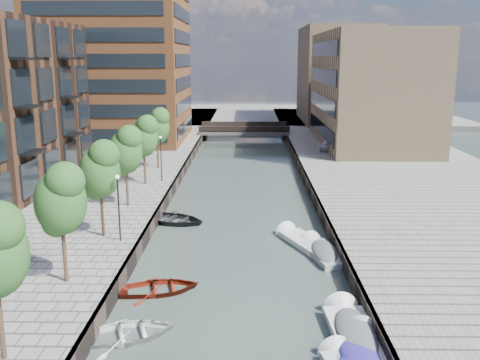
{
  "coord_description": "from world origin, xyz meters",
  "views": [
    {
      "loc": [
        0.55,
        -6.75,
        11.92
      ],
      "look_at": [
        0.0,
        29.78,
        3.5
      ],
      "focal_mm": 40.0,
      "sensor_mm": 36.0,
      "label": 1
    }
  ],
  "objects_px": {
    "tree_3": "(100,168)",
    "motorboat_3": "(360,356)",
    "tree_6": "(157,125)",
    "motorboat_1": "(352,332)",
    "sloop_4": "(173,223)",
    "motorboat_2": "(299,240)",
    "car": "(328,145)",
    "sloop_2": "(160,292)",
    "sloop_3": "(128,338)",
    "tree_4": "(125,149)",
    "tree_5": "(143,135)",
    "motorboat_4": "(321,252)",
    "bridge": "(244,130)",
    "tree_2": "(60,198)"
  },
  "relations": [
    {
      "from": "tree_3",
      "to": "motorboat_3",
      "type": "height_order",
      "value": "tree_3"
    },
    {
      "from": "tree_6",
      "to": "motorboat_1",
      "type": "bearing_deg",
      "value": -66.54
    },
    {
      "from": "sloop_4",
      "to": "motorboat_2",
      "type": "height_order",
      "value": "motorboat_2"
    },
    {
      "from": "motorboat_2",
      "to": "car",
      "type": "xyz_separation_m",
      "value": [
        6.15,
        29.92,
        1.56
      ]
    },
    {
      "from": "motorboat_1",
      "to": "motorboat_3",
      "type": "distance_m",
      "value": 1.91
    },
    {
      "from": "sloop_2",
      "to": "motorboat_1",
      "type": "distance_m",
      "value": 10.2
    },
    {
      "from": "tree_3",
      "to": "sloop_3",
      "type": "height_order",
      "value": "tree_3"
    },
    {
      "from": "tree_4",
      "to": "tree_6",
      "type": "xyz_separation_m",
      "value": [
        0.0,
        14.0,
        0.0
      ]
    },
    {
      "from": "tree_6",
      "to": "sloop_3",
      "type": "height_order",
      "value": "tree_6"
    },
    {
      "from": "tree_3",
      "to": "motorboat_2",
      "type": "xyz_separation_m",
      "value": [
        12.47,
        1.82,
        -5.22
      ]
    },
    {
      "from": "sloop_3",
      "to": "motorboat_3",
      "type": "distance_m",
      "value": 9.9
    },
    {
      "from": "tree_5",
      "to": "motorboat_4",
      "type": "xyz_separation_m",
      "value": [
        13.62,
        -14.55,
        -5.11
      ]
    },
    {
      "from": "sloop_3",
      "to": "sloop_4",
      "type": "height_order",
      "value": "sloop_4"
    },
    {
      "from": "motorboat_1",
      "to": "car",
      "type": "height_order",
      "value": "car"
    },
    {
      "from": "tree_3",
      "to": "car",
      "type": "relative_size",
      "value": 1.56
    },
    {
      "from": "tree_4",
      "to": "motorboat_3",
      "type": "relative_size",
      "value": 1.15
    },
    {
      "from": "tree_3",
      "to": "sloop_2",
      "type": "bearing_deg",
      "value": -53.43
    },
    {
      "from": "bridge",
      "to": "motorboat_1",
      "type": "xyz_separation_m",
      "value": [
        5.15,
        -57.44,
        -1.17
      ]
    },
    {
      "from": "motorboat_3",
      "to": "car",
      "type": "distance_m",
      "value": 44.39
    },
    {
      "from": "tree_5",
      "to": "tree_6",
      "type": "xyz_separation_m",
      "value": [
        0.0,
        7.0,
        0.0
      ]
    },
    {
      "from": "tree_3",
      "to": "sloop_3",
      "type": "distance_m",
      "value": 12.56
    },
    {
      "from": "tree_2",
      "to": "motorboat_2",
      "type": "relative_size",
      "value": 1.19
    },
    {
      "from": "bridge",
      "to": "sloop_2",
      "type": "xyz_separation_m",
      "value": [
        -4.04,
        -53.01,
        -1.39
      ]
    },
    {
      "from": "motorboat_4",
      "to": "tree_6",
      "type": "bearing_deg",
      "value": 122.29
    },
    {
      "from": "bridge",
      "to": "tree_3",
      "type": "xyz_separation_m",
      "value": [
        -8.5,
        -47.0,
        3.92
      ]
    },
    {
      "from": "tree_6",
      "to": "tree_4",
      "type": "bearing_deg",
      "value": -90.0
    },
    {
      "from": "tree_2",
      "to": "sloop_2",
      "type": "xyz_separation_m",
      "value": [
        4.46,
        0.99,
        -5.31
      ]
    },
    {
      "from": "tree_3",
      "to": "tree_5",
      "type": "bearing_deg",
      "value": 90.0
    },
    {
      "from": "sloop_3",
      "to": "motorboat_1",
      "type": "xyz_separation_m",
      "value": [
        9.81,
        0.28,
        0.22
      ]
    },
    {
      "from": "tree_6",
      "to": "motorboat_4",
      "type": "xyz_separation_m",
      "value": [
        13.62,
        -21.55,
        -5.11
      ]
    },
    {
      "from": "tree_5",
      "to": "sloop_4",
      "type": "relative_size",
      "value": 1.2
    },
    {
      "from": "motorboat_2",
      "to": "tree_2",
      "type": "bearing_deg",
      "value": -144.72
    },
    {
      "from": "motorboat_3",
      "to": "sloop_2",
      "type": "bearing_deg",
      "value": 145.3
    },
    {
      "from": "sloop_3",
      "to": "motorboat_3",
      "type": "bearing_deg",
      "value": -119.9
    },
    {
      "from": "sloop_3",
      "to": "sloop_4",
      "type": "xyz_separation_m",
      "value": [
        -0.31,
        16.6,
        0.0
      ]
    },
    {
      "from": "bridge",
      "to": "sloop_3",
      "type": "relative_size",
      "value": 3.04
    },
    {
      "from": "motorboat_1",
      "to": "tree_6",
      "type": "bearing_deg",
      "value": 113.46
    },
    {
      "from": "tree_2",
      "to": "tree_3",
      "type": "bearing_deg",
      "value": 90.0
    },
    {
      "from": "tree_4",
      "to": "tree_6",
      "type": "bearing_deg",
      "value": 90.0
    },
    {
      "from": "tree_4",
      "to": "motorboat_3",
      "type": "bearing_deg",
      "value": -54.89
    },
    {
      "from": "tree_6",
      "to": "car",
      "type": "relative_size",
      "value": 1.56
    },
    {
      "from": "tree_6",
      "to": "sloop_3",
      "type": "bearing_deg",
      "value": -83.11
    },
    {
      "from": "bridge",
      "to": "tree_6",
      "type": "height_order",
      "value": "tree_6"
    },
    {
      "from": "motorboat_2",
      "to": "tree_6",
      "type": "bearing_deg",
      "value": 123.03
    },
    {
      "from": "tree_5",
      "to": "sloop_2",
      "type": "xyz_separation_m",
      "value": [
        4.46,
        -20.01,
        -5.31
      ]
    },
    {
      "from": "bridge",
      "to": "sloop_3",
      "type": "bearing_deg",
      "value": -94.62
    },
    {
      "from": "sloop_4",
      "to": "tree_2",
      "type": "bearing_deg",
      "value": -173.86
    },
    {
      "from": "bridge",
      "to": "tree_5",
      "type": "bearing_deg",
      "value": -104.44
    },
    {
      "from": "bridge",
      "to": "motorboat_4",
      "type": "xyz_separation_m",
      "value": [
        5.12,
        -47.55,
        -1.2
      ]
    },
    {
      "from": "motorboat_3",
      "to": "tree_2",
      "type": "bearing_deg",
      "value": 158.55
    }
  ]
}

